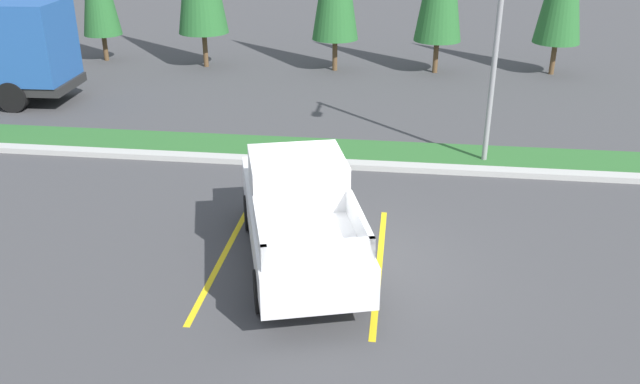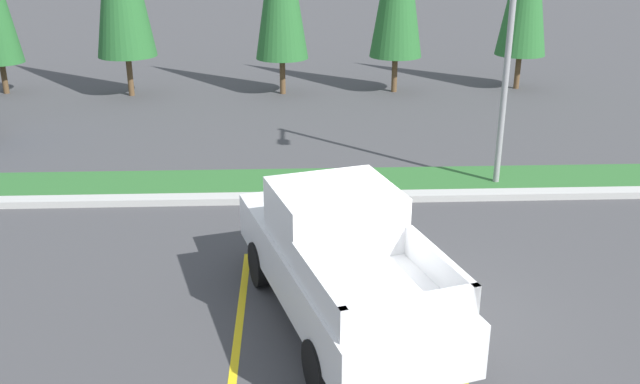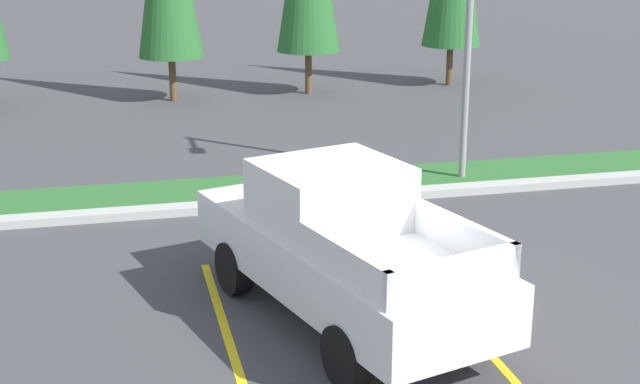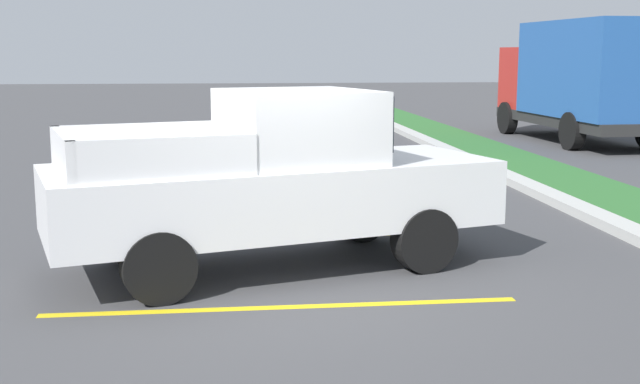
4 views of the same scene
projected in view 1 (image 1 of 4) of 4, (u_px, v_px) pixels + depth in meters
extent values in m
plane|color=#424244|center=(333.00, 263.00, 13.07)|extent=(120.00, 120.00, 0.00)
cube|color=yellow|center=(223.00, 256.00, 13.32)|extent=(0.12, 4.80, 0.01)
cube|color=yellow|center=(379.00, 266.00, 12.96)|extent=(0.12, 4.80, 0.01)
cube|color=#B2B2AD|center=(354.00, 165.00, 17.56)|extent=(56.00, 0.40, 0.15)
cube|color=#2D662D|center=(357.00, 152.00, 18.58)|extent=(56.00, 1.80, 0.06)
cylinder|color=black|center=(251.00, 213.00, 14.26)|extent=(0.48, 0.81, 0.76)
cylinder|color=black|center=(330.00, 207.00, 14.50)|extent=(0.48, 0.81, 0.76)
cylinder|color=black|center=(262.00, 291.00, 11.47)|extent=(0.48, 0.81, 0.76)
cylinder|color=black|center=(359.00, 283.00, 11.71)|extent=(0.48, 0.81, 0.76)
cube|color=white|center=(300.00, 221.00, 12.78)|extent=(3.29, 5.52, 0.76)
cube|color=white|center=(297.00, 177.00, 12.72)|extent=(2.14, 2.03, 0.84)
cube|color=#2D3842|center=(292.00, 159.00, 13.44)|extent=(1.57, 0.51, 0.63)
cube|color=white|center=(260.00, 231.00, 11.11)|extent=(0.63, 1.85, 0.44)
cube|color=white|center=(360.00, 224.00, 11.35)|extent=(0.63, 1.85, 0.44)
cube|color=white|center=(318.00, 254.00, 10.42)|extent=(1.76, 0.60, 0.44)
cube|color=silver|center=(285.00, 181.00, 15.18)|extent=(1.78, 0.66, 0.28)
cylinder|color=black|center=(12.00, 97.00, 21.84)|extent=(1.01, 0.35, 1.00)
cylinder|color=black|center=(43.00, 80.00, 23.84)|extent=(1.01, 0.35, 1.00)
cylinder|color=gray|center=(496.00, 44.00, 16.71)|extent=(0.14, 0.14, 6.29)
cylinder|color=brown|center=(105.00, 47.00, 28.51)|extent=(0.20, 0.20, 1.09)
cylinder|color=brown|center=(205.00, 50.00, 27.42)|extent=(0.20, 0.20, 1.39)
cylinder|color=brown|center=(335.00, 55.00, 26.87)|extent=(0.20, 0.20, 1.27)
cylinder|color=brown|center=(436.00, 57.00, 26.54)|extent=(0.20, 0.20, 1.28)
cylinder|color=brown|center=(553.00, 58.00, 26.31)|extent=(0.20, 0.20, 1.24)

